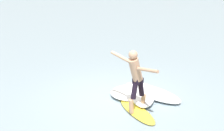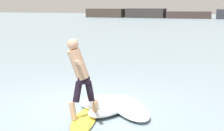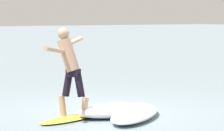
# 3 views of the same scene
# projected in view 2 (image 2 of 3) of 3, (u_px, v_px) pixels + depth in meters

# --- Properties ---
(ground_plane) EXTENTS (200.00, 200.00, 0.00)m
(ground_plane) POSITION_uv_depth(u_px,v_px,m) (85.00, 107.00, 8.11)
(ground_plane) COLOR gray
(rock_jetty_breakwater) EXTENTS (66.11, 4.70, 2.07)m
(rock_jetty_breakwater) POSITION_uv_depth(u_px,v_px,m) (220.00, 14.00, 64.46)
(rock_jetty_breakwater) COLOR #342E26
(rock_jetty_breakwater) RESTS_ON ground
(surfboard) EXTENTS (1.03, 2.02, 0.20)m
(surfboard) POSITION_uv_depth(u_px,v_px,m) (84.00, 120.00, 7.12)
(surfboard) COLOR yellow
(surfboard) RESTS_ON ground
(surfer) EXTENTS (1.07, 1.45, 1.84)m
(surfer) POSITION_uv_depth(u_px,v_px,m) (79.00, 72.00, 6.86)
(surfer) COLOR tan
(surfer) RESTS_ON surfboard
(wave_foam_at_tail) EXTENTS (1.91, 2.19, 0.21)m
(wave_foam_at_tail) POSITION_uv_depth(u_px,v_px,m) (128.00, 107.00, 7.80)
(wave_foam_at_tail) COLOR white
(wave_foam_at_tail) RESTS_ON ground
(wave_foam_at_nose) EXTENTS (1.06, 1.90, 0.29)m
(wave_foam_at_nose) POSITION_uv_depth(u_px,v_px,m) (113.00, 106.00, 7.74)
(wave_foam_at_nose) COLOR white
(wave_foam_at_nose) RESTS_ON ground
(wave_foam_beside) EXTENTS (1.61, 1.39, 0.22)m
(wave_foam_beside) POSITION_uv_depth(u_px,v_px,m) (109.00, 103.00, 8.06)
(wave_foam_beside) COLOR white
(wave_foam_beside) RESTS_ON ground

